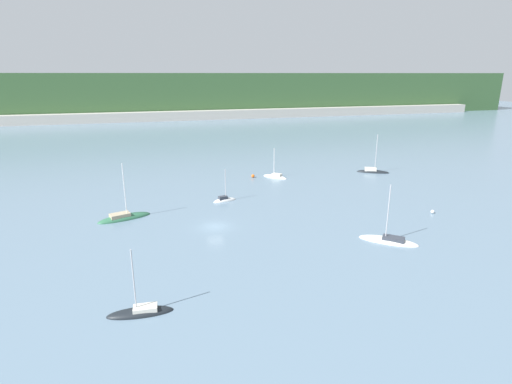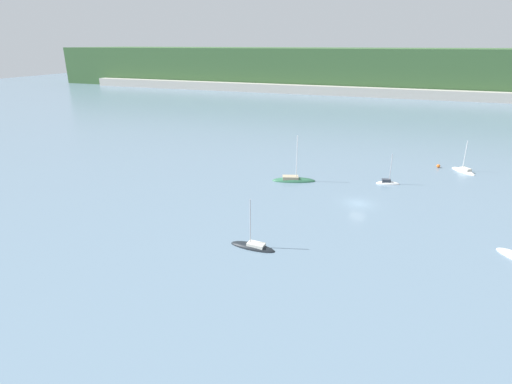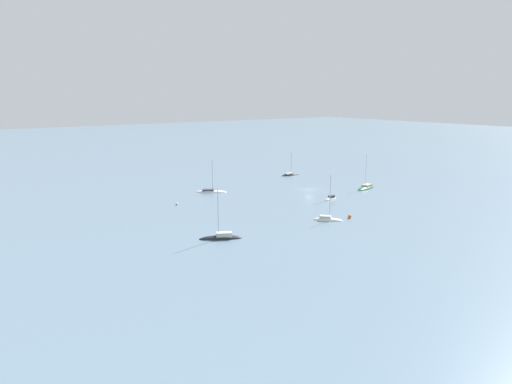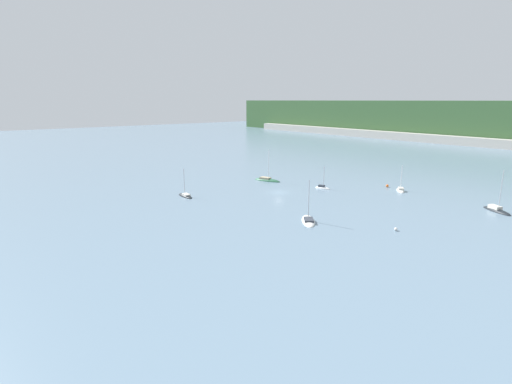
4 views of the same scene
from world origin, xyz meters
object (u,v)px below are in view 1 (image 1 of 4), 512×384
(sailboat_1, at_px, (225,200))
(mooring_buoy_0, at_px, (433,212))
(sailboat_2, at_px, (141,313))
(sailboat_0, at_px, (389,241))
(sailboat_5, at_px, (275,177))
(sailboat_3, at_px, (124,218))
(mooring_buoy_1, at_px, (253,176))
(sailboat_4, at_px, (373,172))

(sailboat_1, distance_m, mooring_buoy_0, 37.46)
(sailboat_1, height_order, sailboat_2, sailboat_2)
(sailboat_0, height_order, mooring_buoy_0, sailboat_0)
(sailboat_5, bearing_deg, sailboat_2, 107.64)
(sailboat_3, distance_m, mooring_buoy_0, 53.02)
(sailboat_0, xyz_separation_m, sailboat_5, (-3.94, 39.83, 0.04))
(sailboat_1, relative_size, sailboat_2, 0.89)
(sailboat_2, bearing_deg, sailboat_5, -118.83)
(sailboat_3, xyz_separation_m, sailboat_5, (33.26, 19.24, 0.01))
(sailboat_5, xyz_separation_m, mooring_buoy_1, (-5.04, 1.38, 0.28))
(sailboat_3, xyz_separation_m, mooring_buoy_1, (28.22, 20.62, 0.29))
(sailboat_1, xyz_separation_m, sailboat_4, (39.78, 12.59, 0.02))
(sailboat_3, bearing_deg, sailboat_5, 11.79)
(sailboat_4, relative_size, sailboat_5, 1.34)
(sailboat_1, xyz_separation_m, sailboat_2, (-15.73, -34.26, -0.04))
(sailboat_0, height_order, mooring_buoy_1, sailboat_0)
(sailboat_1, height_order, sailboat_4, sailboat_4)
(sailboat_1, xyz_separation_m, sailboat_3, (-18.18, -4.82, -0.03))
(sailboat_2, xyz_separation_m, mooring_buoy_0, (49.19, 17.42, 0.23))
(sailboat_4, relative_size, mooring_buoy_0, 16.06)
(sailboat_0, distance_m, sailboat_2, 35.86)
(sailboat_2, xyz_separation_m, mooring_buoy_1, (25.77, 50.06, 0.30))
(sailboat_1, bearing_deg, sailboat_5, 31.06)
(sailboat_0, height_order, sailboat_5, sailboat_0)
(mooring_buoy_1, bearing_deg, sailboat_2, -117.24)
(sailboat_5, relative_size, mooring_buoy_1, 9.64)
(sailboat_3, bearing_deg, sailboat_1, -3.41)
(sailboat_3, height_order, mooring_buoy_0, sailboat_3)
(sailboat_2, bearing_deg, sailboat_1, -111.16)
(sailboat_0, xyz_separation_m, mooring_buoy_1, (-8.98, 41.21, 0.31))
(sailboat_0, xyz_separation_m, sailboat_3, (-37.20, 20.59, 0.02))
(sailboat_4, xyz_separation_m, mooring_buoy_0, (-6.33, -29.43, 0.17))
(sailboat_3, relative_size, sailboat_4, 1.02)
(sailboat_5, bearing_deg, mooring_buoy_0, 170.42)
(sailboat_3, relative_size, mooring_buoy_0, 16.36)
(sailboat_5, xyz_separation_m, mooring_buoy_0, (18.37, -31.26, 0.20))
(sailboat_3, height_order, sailboat_5, sailboat_3)
(sailboat_1, bearing_deg, sailboat_2, -127.32)
(sailboat_1, distance_m, mooring_buoy_1, 18.73)
(sailboat_3, bearing_deg, mooring_buoy_1, 17.90)
(sailboat_3, bearing_deg, sailboat_4, -1.54)
(mooring_buoy_1, bearing_deg, sailboat_0, -77.70)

